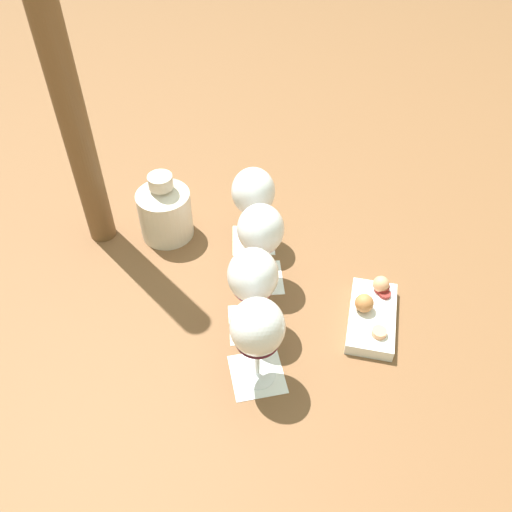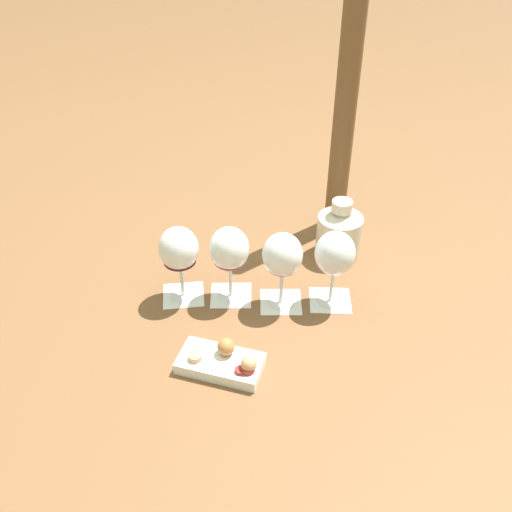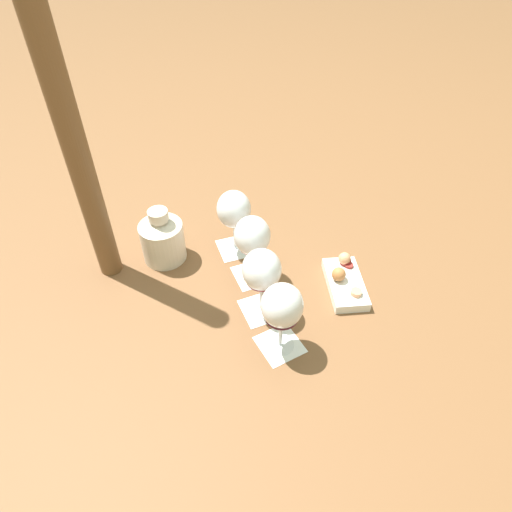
{
  "view_description": "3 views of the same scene",
  "coord_description": "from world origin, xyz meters",
  "px_view_note": "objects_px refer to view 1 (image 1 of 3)",
  "views": [
    {
      "loc": [
        0.54,
        -0.46,
        0.83
      ],
      "look_at": [
        -0.0,
        0.0,
        0.12
      ],
      "focal_mm": 38.0,
      "sensor_mm": 36.0,
      "label": 1
    },
    {
      "loc": [
        0.57,
        0.79,
        0.84
      ],
      "look_at": [
        -0.0,
        0.0,
        0.12
      ],
      "focal_mm": 38.0,
      "sensor_mm": 36.0,
      "label": 2
    },
    {
      "loc": [
        0.41,
        -0.67,
        0.87
      ],
      "look_at": [
        -0.0,
        0.0,
        0.12
      ],
      "focal_mm": 32.0,
      "sensor_mm": 36.0,
      "label": 3
    }
  ],
  "objects_px": {
    "wine_glass_2": "(253,278)",
    "ceramic_vase": "(165,210)",
    "umbrella_pole": "(63,82)",
    "wine_glass_1": "(261,232)",
    "wine_glass_3": "(257,330)",
    "wine_glass_0": "(253,195)",
    "snack_dish": "(372,313)"
  },
  "relations": [
    {
      "from": "wine_glass_2",
      "to": "ceramic_vase",
      "type": "height_order",
      "value": "wine_glass_2"
    },
    {
      "from": "ceramic_vase",
      "to": "umbrella_pole",
      "type": "xyz_separation_m",
      "value": [
        -0.09,
        -0.11,
        0.3
      ]
    },
    {
      "from": "wine_glass_1",
      "to": "wine_glass_3",
      "type": "distance_m",
      "value": 0.23
    },
    {
      "from": "umbrella_pole",
      "to": "wine_glass_0",
      "type": "bearing_deg",
      "value": 45.81
    },
    {
      "from": "wine_glass_3",
      "to": "umbrella_pole",
      "type": "distance_m",
      "value": 0.56
    },
    {
      "from": "snack_dish",
      "to": "umbrella_pole",
      "type": "height_order",
      "value": "umbrella_pole"
    },
    {
      "from": "wine_glass_1",
      "to": "snack_dish",
      "type": "relative_size",
      "value": 0.99
    },
    {
      "from": "snack_dish",
      "to": "ceramic_vase",
      "type": "bearing_deg",
      "value": -161.11
    },
    {
      "from": "snack_dish",
      "to": "umbrella_pole",
      "type": "relative_size",
      "value": 0.26
    },
    {
      "from": "wine_glass_0",
      "to": "wine_glass_2",
      "type": "distance_m",
      "value": 0.24
    },
    {
      "from": "wine_glass_1",
      "to": "wine_glass_2",
      "type": "relative_size",
      "value": 1.0
    },
    {
      "from": "wine_glass_3",
      "to": "snack_dish",
      "type": "height_order",
      "value": "wine_glass_3"
    },
    {
      "from": "ceramic_vase",
      "to": "umbrella_pole",
      "type": "bearing_deg",
      "value": -129.32
    },
    {
      "from": "wine_glass_1",
      "to": "snack_dish",
      "type": "distance_m",
      "value": 0.26
    },
    {
      "from": "wine_glass_1",
      "to": "umbrella_pole",
      "type": "relative_size",
      "value": 0.26
    },
    {
      "from": "wine_glass_0",
      "to": "umbrella_pole",
      "type": "bearing_deg",
      "value": -134.19
    },
    {
      "from": "wine_glass_0",
      "to": "snack_dish",
      "type": "height_order",
      "value": "wine_glass_0"
    },
    {
      "from": "wine_glass_2",
      "to": "ceramic_vase",
      "type": "xyz_separation_m",
      "value": [
        -0.32,
        0.02,
        -0.06
      ]
    },
    {
      "from": "wine_glass_3",
      "to": "umbrella_pole",
      "type": "height_order",
      "value": "umbrella_pole"
    },
    {
      "from": "wine_glass_1",
      "to": "wine_glass_2",
      "type": "height_order",
      "value": "same"
    },
    {
      "from": "wine_glass_0",
      "to": "umbrella_pole",
      "type": "height_order",
      "value": "umbrella_pole"
    },
    {
      "from": "wine_glass_1",
      "to": "wine_glass_2",
      "type": "xyz_separation_m",
      "value": [
        0.08,
        -0.09,
        0.0
      ]
    },
    {
      "from": "ceramic_vase",
      "to": "umbrella_pole",
      "type": "relative_size",
      "value": 0.22
    },
    {
      "from": "wine_glass_2",
      "to": "snack_dish",
      "type": "relative_size",
      "value": 0.99
    },
    {
      "from": "snack_dish",
      "to": "wine_glass_0",
      "type": "bearing_deg",
      "value": -175.03
    },
    {
      "from": "wine_glass_1",
      "to": "snack_dish",
      "type": "xyz_separation_m",
      "value": [
        0.22,
        0.09,
        -0.11
      ]
    },
    {
      "from": "snack_dish",
      "to": "umbrella_pole",
      "type": "distance_m",
      "value": 0.71
    },
    {
      "from": "wine_glass_1",
      "to": "wine_glass_3",
      "type": "relative_size",
      "value": 1.0
    },
    {
      "from": "wine_glass_1",
      "to": "snack_dish",
      "type": "bearing_deg",
      "value": 22.53
    },
    {
      "from": "wine_glass_1",
      "to": "ceramic_vase",
      "type": "xyz_separation_m",
      "value": [
        -0.24,
        -0.07,
        -0.06
      ]
    },
    {
      "from": "wine_glass_1",
      "to": "snack_dish",
      "type": "height_order",
      "value": "wine_glass_1"
    },
    {
      "from": "ceramic_vase",
      "to": "wine_glass_0",
      "type": "bearing_deg",
      "value": 42.16
    }
  ]
}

